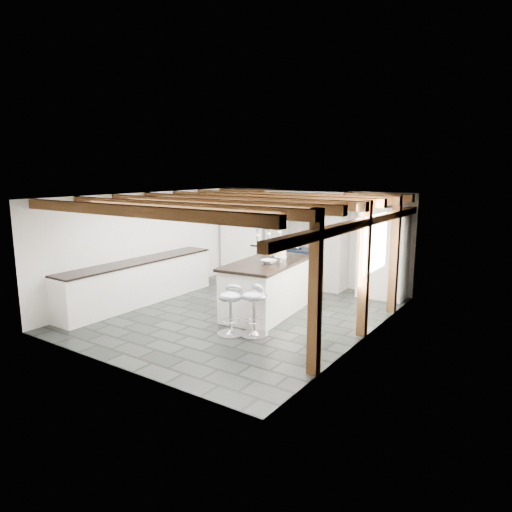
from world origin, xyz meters
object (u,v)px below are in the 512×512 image
Objects in this scene: range_cooker at (305,267)px; bar_stool_near at (255,304)px; kitchen_island at (266,287)px; bar_stool_far at (231,304)px.

range_cooker is 1.11× the size of bar_stool_near.
bar_stool_far is at bearing -89.39° from kitchen_island.
bar_stool_near is (0.92, -3.53, 0.09)m from range_cooker.
bar_stool_near is 1.03× the size of bar_stool_far.
kitchen_island is 2.43× the size of bar_stool_near.
bar_stool_near is at bearing 5.85° from bar_stool_far.
bar_stool_near is at bearing -71.92° from kitchen_island.
bar_stool_near reaches higher than bar_stool_far.
range_cooker is 0.46× the size of kitchen_island.
kitchen_island is 1.28m from bar_stool_near.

